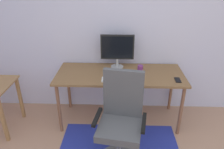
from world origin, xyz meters
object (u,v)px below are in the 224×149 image
Objects in this scene: monitor at (117,49)px; office_chair at (121,128)px; desk at (120,78)px; keyboard at (119,80)px; cell_phone at (178,80)px; coffee_cup at (140,69)px; computer_mouse at (142,80)px.

monitor is 1.14m from office_chair.
keyboard reaches higher than desk.
cell_phone is (0.75, 0.03, -0.00)m from keyboard.
keyboard reaches higher than cell_phone.
cell_phone is at bearing -25.51° from coffee_cup.
coffee_cup is (0.32, -0.18, -0.23)m from monitor.
desk is 16.30× the size of coffee_cup.
keyboard is 3.07× the size of cell_phone.
computer_mouse is (0.29, -0.00, 0.01)m from keyboard.
computer_mouse is (0.27, -0.21, 0.08)m from desk.
coffee_cup is (0.29, 0.25, 0.04)m from keyboard.
office_chair is (0.01, -0.78, -0.23)m from desk.
monitor is 0.43× the size of office_chair.
desk is 1.56× the size of office_chair.
cell_phone is at bearing -14.12° from desk.
desk is 0.76m from cell_phone.
keyboard is 0.39× the size of office_chair.
cell_phone reaches higher than desk.
cell_phone is (0.74, -0.19, 0.07)m from desk.
office_chair is at bearing -89.03° from desk.
desk is at bearing 85.18° from keyboard.
monitor reaches higher than cell_phone.
computer_mouse is at bearing -89.93° from coffee_cup.
coffee_cup is (-0.00, 0.25, 0.04)m from computer_mouse.
monitor is 4.50× the size of coffee_cup.
monitor reaches higher than office_chair.
monitor is (-0.04, 0.21, 0.35)m from desk.
office_chair is (0.03, -0.57, -0.30)m from keyboard.
desk is 0.36m from computer_mouse.
cell_phone is (0.78, -0.40, -0.28)m from monitor.
computer_mouse is 0.46m from cell_phone.
monitor reaches higher than keyboard.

